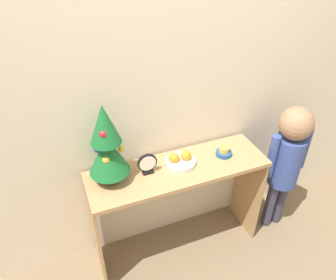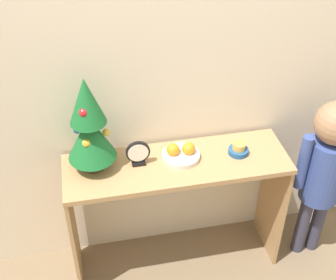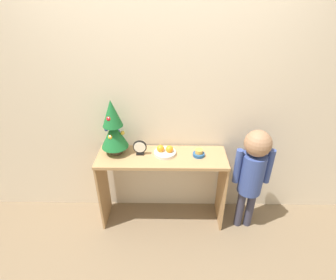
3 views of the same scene
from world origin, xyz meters
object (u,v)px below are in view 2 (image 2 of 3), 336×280
Objects in this scene: desk_clock at (138,154)px; child_figure at (326,163)px; fruit_bowl at (181,153)px; singing_bowl at (239,149)px; mini_tree at (89,126)px.

child_figure is (1.05, -0.11, -0.15)m from desk_clock.
fruit_bowl is 0.32m from singing_bowl.
mini_tree is at bearing 173.08° from desk_clock.
fruit_bowl is at bearing 171.73° from child_figure.
fruit_bowl is 1.86× the size of singing_bowl.
mini_tree is at bearing 177.87° from fruit_bowl.
fruit_bowl is 0.83m from child_figure.
mini_tree is 4.85× the size of singing_bowl.
singing_bowl is at bearing -3.30° from mini_tree.
child_figure is (0.50, -0.09, -0.11)m from singing_bowl.
singing_bowl is 0.75× the size of desk_clock.
fruit_bowl is at bearing -2.13° from mini_tree.
desk_clock is at bearing -6.92° from mini_tree.
desk_clock is at bearing 174.16° from child_figure.
desk_clock reaches higher than fruit_bowl.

